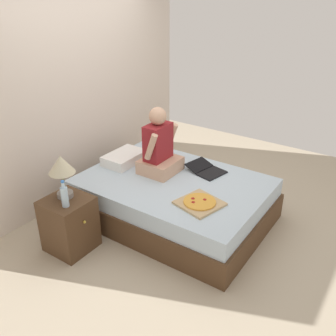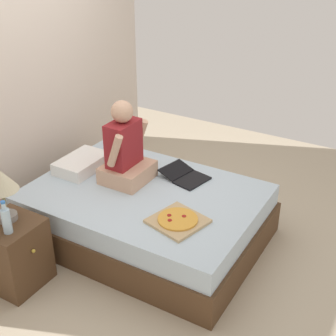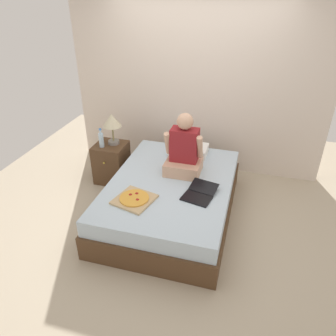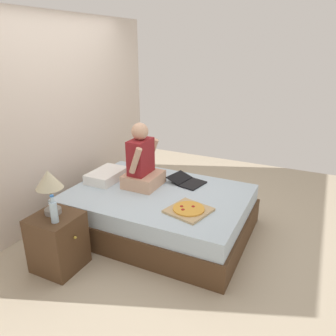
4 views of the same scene
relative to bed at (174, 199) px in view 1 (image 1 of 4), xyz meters
The scene contains 10 objects.
ground_plane 0.25m from the bed, ahead, with size 5.78×5.78×0.00m, color tan.
wall_back 1.73m from the bed, 90.00° to the left, with size 3.78×0.12×2.50m, color beige.
bed is the anchor object (origin of this frame).
nightstand_left 1.22m from the bed, 151.62° to the left, with size 0.44×0.47×0.58m.
lamp_on_left_nightstand 1.38m from the bed, 148.63° to the left, with size 0.26×0.26×0.45m.
water_bottle 1.33m from the bed, 157.00° to the left, with size 0.07×0.07×0.28m.
pillow 0.83m from the bed, 86.66° to the left, with size 0.52×0.34×0.12m, color white.
person_seated 0.61m from the bed, 71.10° to the left, with size 0.47×0.40×0.78m.
laptop 0.52m from the bed, 28.92° to the right, with size 0.40×0.47×0.07m.
pizza_box 0.64m from the bed, 119.84° to the right, with size 0.49×0.49×0.05m.
Camera 1 is at (-3.12, -2.05, 2.51)m, focal length 40.00 mm.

